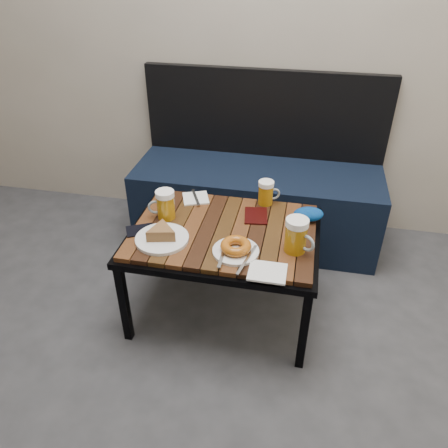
% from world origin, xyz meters
% --- Properties ---
extents(bench, '(1.40, 0.50, 0.95)m').
position_xyz_m(bench, '(0.13, 1.76, 0.27)').
color(bench, black).
rests_on(bench, ground).
extents(cafe_table, '(0.84, 0.62, 0.47)m').
position_xyz_m(cafe_table, '(0.07, 1.09, 0.43)').
color(cafe_table, black).
rests_on(cafe_table, ground).
extents(beer_mug_left, '(0.13, 0.10, 0.14)m').
position_xyz_m(beer_mug_left, '(-0.21, 1.13, 0.54)').
color(beer_mug_left, '#A56E0D').
rests_on(beer_mug_left, cafe_table).
extents(beer_mug_centre, '(0.11, 0.09, 0.12)m').
position_xyz_m(beer_mug_centre, '(0.23, 1.35, 0.53)').
color(beer_mug_centre, '#A56E0D').
rests_on(beer_mug_centre, cafe_table).
extents(beer_mug_right, '(0.14, 0.12, 0.15)m').
position_xyz_m(beer_mug_right, '(0.39, 1.00, 0.55)').
color(beer_mug_right, '#A56E0D').
rests_on(beer_mug_right, cafe_table).
extents(plate_pie, '(0.23, 0.23, 0.06)m').
position_xyz_m(plate_pie, '(-0.17, 0.95, 0.50)').
color(plate_pie, white).
rests_on(plate_pie, cafe_table).
extents(plate_bagel, '(0.19, 0.25, 0.05)m').
position_xyz_m(plate_bagel, '(0.15, 0.93, 0.49)').
color(plate_bagel, white).
rests_on(plate_bagel, cafe_table).
extents(napkin_left, '(0.16, 0.16, 0.01)m').
position_xyz_m(napkin_left, '(-0.12, 1.32, 0.48)').
color(napkin_left, white).
rests_on(napkin_left, cafe_table).
extents(napkin_right, '(0.15, 0.12, 0.01)m').
position_xyz_m(napkin_right, '(0.30, 0.83, 0.48)').
color(napkin_right, white).
rests_on(napkin_right, cafe_table).
extents(passport_navy, '(0.15, 0.13, 0.01)m').
position_xyz_m(passport_navy, '(-0.29, 1.00, 0.47)').
color(passport_navy, black).
rests_on(passport_navy, cafe_table).
extents(passport_burgundy, '(0.12, 0.16, 0.01)m').
position_xyz_m(passport_burgundy, '(0.20, 1.22, 0.48)').
color(passport_burgundy, black).
rests_on(passport_burgundy, cafe_table).
extents(knit_pouch, '(0.15, 0.12, 0.06)m').
position_xyz_m(knit_pouch, '(0.43, 1.24, 0.50)').
color(knit_pouch, '#050D8A').
rests_on(knit_pouch, cafe_table).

